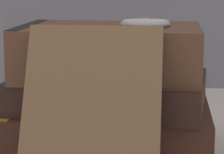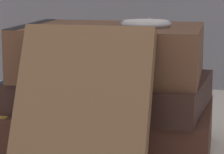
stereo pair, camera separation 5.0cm
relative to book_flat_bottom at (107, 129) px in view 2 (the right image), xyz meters
The scene contains 6 objects.
book_flat_bottom is the anchor object (origin of this frame).
book_flat_middle 0.04m from the book_flat_bottom, 145.18° to the right, with size 0.20×0.15×0.03m.
book_flat_top 0.08m from the book_flat_bottom, 120.17° to the right, with size 0.18×0.13×0.05m.
book_leaning_front 0.12m from the book_flat_bottom, 88.92° to the right, with size 0.11×0.08×0.14m.
pocket_watch 0.12m from the book_flat_bottom, ahead, with size 0.05×0.05×0.01m.
reading_glasses 0.13m from the book_flat_bottom, 95.79° to the left, with size 0.12×0.07×0.00m.
Camera 2 is at (0.10, -0.48, 0.18)m, focal length 85.00 mm.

